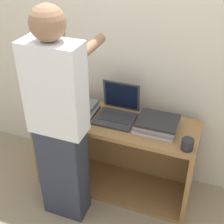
% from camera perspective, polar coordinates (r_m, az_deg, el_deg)
% --- Properties ---
extents(ground_plane, '(12.00, 12.00, 0.00)m').
position_cam_1_polar(ground_plane, '(2.84, -1.24, -16.28)').
color(ground_plane, gray).
extents(wall_back, '(8.00, 0.05, 2.40)m').
position_cam_1_polar(wall_back, '(2.59, 3.30, 11.32)').
color(wall_back, beige).
rests_on(wall_back, ground_plane).
extents(cart, '(1.35, 0.47, 0.73)m').
position_cam_1_polar(cart, '(2.79, 1.01, -6.94)').
color(cart, olive).
rests_on(cart, ground_plane).
extents(laptop_open, '(0.31, 0.30, 0.28)m').
position_cam_1_polar(laptop_open, '(2.53, 0.97, 0.15)').
color(laptop_open, '#333338').
rests_on(laptop_open, cart).
extents(laptop_stack_left, '(0.33, 0.28, 0.09)m').
position_cam_1_polar(laptop_stack_left, '(2.61, -6.45, 0.77)').
color(laptop_stack_left, '#232326').
rests_on(laptop_stack_left, cart).
extents(laptop_stack_right, '(0.33, 0.28, 0.09)m').
position_cam_1_polar(laptop_stack_right, '(2.42, 8.24, -2.24)').
color(laptop_stack_right, '#B7B7BC').
rests_on(laptop_stack_right, cart).
extents(person, '(0.40, 0.53, 1.71)m').
position_cam_1_polar(person, '(2.25, -9.59, -2.39)').
color(person, '#2D3342').
rests_on(person, ground_plane).
extents(mug, '(0.09, 0.09, 0.08)m').
position_cam_1_polar(mug, '(2.26, 13.62, -5.77)').
color(mug, '#232328').
rests_on(mug, cart).
extents(inventory_tag, '(0.06, 0.02, 0.01)m').
position_cam_1_polar(inventory_tag, '(2.54, -7.17, 1.00)').
color(inventory_tag, red).
rests_on(inventory_tag, laptop_stack_left).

